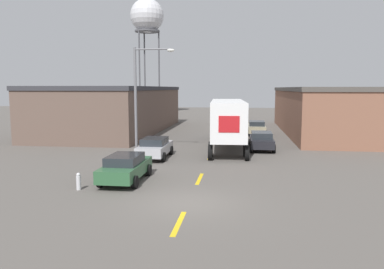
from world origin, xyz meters
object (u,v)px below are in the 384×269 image
at_px(semi_truck, 227,119).
at_px(parked_car_right_mid, 261,140).
at_px(parked_car_right_far, 257,127).
at_px(parked_car_left_near, 126,167).
at_px(fire_hydrant, 79,181).
at_px(water_tower, 147,17).
at_px(street_lamp, 141,92).
at_px(parked_car_left_far, 155,147).

height_order(semi_truck, parked_car_right_mid, semi_truck).
height_order(parked_car_right_mid, parked_car_right_far, same).
height_order(parked_car_left_near, fire_hydrant, parked_car_left_near).
bearing_deg(parked_car_right_mid, water_tower, 115.79).
bearing_deg(street_lamp, fire_hydrant, -92.03).
height_order(semi_truck, street_lamp, street_lamp).
distance_m(parked_car_left_far, fire_hydrant, 8.86).
bearing_deg(parked_car_left_near, parked_car_right_far, 70.37).
relative_size(street_lamp, fire_hydrant, 9.32).
relative_size(semi_truck, parked_car_left_far, 3.04).
xyz_separation_m(parked_car_right_mid, street_lamp, (-9.00, -3.11, 3.85)).
bearing_deg(semi_truck, street_lamp, -150.26).
xyz_separation_m(parked_car_right_mid, fire_hydrant, (-9.36, -13.25, -0.34)).
xyz_separation_m(parked_car_left_near, parked_car_right_mid, (7.62, 11.33, 0.00)).
height_order(water_tower, street_lamp, water_tower).
xyz_separation_m(parked_car_right_far, fire_hydrant, (-9.36, -23.27, -0.34)).
bearing_deg(semi_truck, parked_car_right_mid, -21.84).
relative_size(water_tower, street_lamp, 2.74).
relative_size(parked_car_right_mid, water_tower, 0.21).
bearing_deg(parked_car_right_far, street_lamp, -124.44).
relative_size(parked_car_right_mid, parked_car_right_far, 1.00).
relative_size(semi_truck, parked_car_right_far, 3.04).
relative_size(parked_car_left_far, street_lamp, 0.56).
xyz_separation_m(parked_car_left_near, street_lamp, (-1.38, 8.23, 3.85)).
distance_m(semi_truck, parked_car_right_far, 9.63).
bearing_deg(parked_car_right_far, semi_truck, -107.02).
height_order(parked_car_left_far, fire_hydrant, parked_car_left_far).
bearing_deg(street_lamp, water_tower, 103.52).
relative_size(parked_car_left_near, parked_car_left_far, 1.00).
distance_m(parked_car_left_near, parked_car_right_far, 22.67).
relative_size(parked_car_right_far, fire_hydrant, 5.25).
distance_m(parked_car_right_far, street_lamp, 16.37).
xyz_separation_m(water_tower, street_lamp, (10.40, -43.25, -13.51)).
bearing_deg(water_tower, parked_car_right_mid, -64.21).
distance_m(water_tower, street_lamp, 46.49).
xyz_separation_m(parked_car_right_far, street_lamp, (-9.00, -13.12, 3.85)).
relative_size(parked_car_right_far, water_tower, 0.21).
bearing_deg(water_tower, fire_hydrant, -79.35).
height_order(semi_truck, parked_car_left_far, semi_truck).
xyz_separation_m(parked_car_left_far, water_tower, (-11.78, 44.71, 17.36)).
distance_m(parked_car_left_near, street_lamp, 9.19).
bearing_deg(street_lamp, parked_car_left_far, -46.62).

